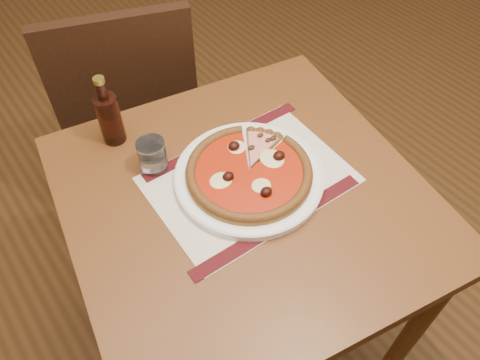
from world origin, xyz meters
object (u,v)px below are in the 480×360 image
Objects in this scene: chair_far at (130,104)px; plate at (249,177)px; table at (245,219)px; bottle at (109,117)px; pizza at (249,171)px; water_glass at (152,155)px.

chair_far is 2.64× the size of plate.
bottle is (-0.16, 0.34, 0.18)m from table.
pizza is at bearing -58.92° from bottle.
table is at bearing -139.21° from pizza.
chair_far is at bearing 90.37° from plate.
table is 0.41m from bottle.
plate reaches higher than table.
water_glass is 0.42× the size of bottle.
bottle reaches higher than table.
pizza is at bearing 110.76° from chair_far.
chair_far is at bearing 90.38° from pizza.
water_glass reaches higher than pizza.
table is at bearing -57.81° from water_glass.
table is 4.88× the size of bottle.
pizza is (0.00, 0.00, 0.02)m from plate.
table is at bearing 108.01° from chair_far.
pizza is at bearing -47.09° from water_glass.
bottle is at bearing 121.08° from pizza.
chair_far is 0.71m from pizza.
plate is 0.02m from pizza.
bottle is at bearing 102.23° from water_glass.
pizza is 0.23m from water_glass.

